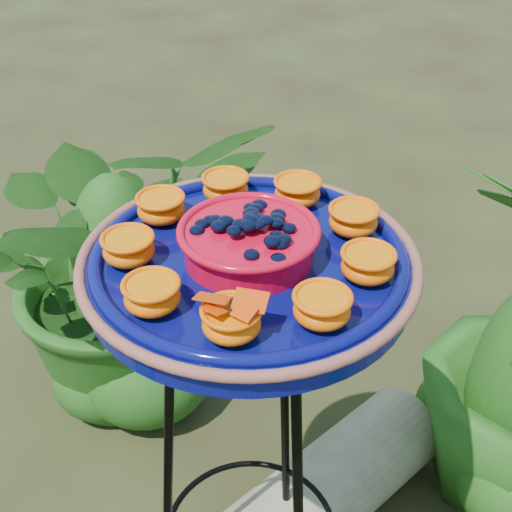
% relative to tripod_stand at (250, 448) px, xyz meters
% --- Properties ---
extents(tripod_stand, '(0.45, 0.45, 0.96)m').
position_rel_tripod_stand_xyz_m(tripod_stand, '(0.00, 0.00, 0.00)').
color(tripod_stand, black).
rests_on(tripod_stand, ground).
extents(feeder_dish, '(0.63, 0.63, 0.11)m').
position_rel_tripod_stand_xyz_m(feeder_dish, '(-0.00, -0.00, 0.42)').
color(feeder_dish, '#070A59').
rests_on(feeder_dish, tripod_stand).
extents(driftwood_log, '(0.61, 0.66, 0.23)m').
position_rel_tripod_stand_xyz_m(driftwood_log, '(0.15, 0.27, -0.47)').
color(driftwood_log, tan).
rests_on(driftwood_log, ground).
extents(shrub_back_left, '(1.09, 1.07, 0.92)m').
position_rel_tripod_stand_xyz_m(shrub_back_left, '(-0.46, 0.74, -0.12)').
color(shrub_back_left, '#224E14').
rests_on(shrub_back_left, ground).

